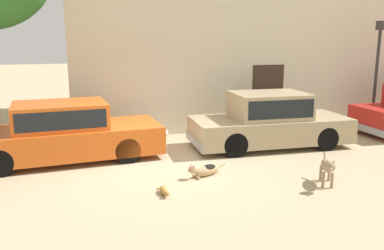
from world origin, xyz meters
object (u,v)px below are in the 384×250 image
at_px(stray_cat, 164,191).
at_px(stray_dog_spotted, 328,167).
at_px(parked_sedan_second, 270,120).
at_px(parked_sedan_nearest, 63,132).
at_px(street_lamp, 378,60).
at_px(stray_dog_tan, 205,170).

bearing_deg(stray_cat, stray_dog_spotted, 80.32).
xyz_separation_m(parked_sedan_second, stray_cat, (-3.55, -2.68, -0.66)).
relative_size(parked_sedan_nearest, street_lamp, 1.42).
relative_size(stray_dog_tan, stray_cat, 1.55).
height_order(parked_sedan_nearest, street_lamp, street_lamp).
bearing_deg(stray_dog_tan, parked_sedan_nearest, -55.26).
distance_m(parked_sedan_second, stray_cat, 4.50).
relative_size(parked_sedan_nearest, stray_dog_spotted, 4.96).
relative_size(parked_sedan_second, street_lamp, 1.29).
relative_size(parked_sedan_nearest, stray_cat, 7.59).
distance_m(stray_cat, street_lamp, 9.14).
height_order(stray_dog_spotted, street_lamp, street_lamp).
bearing_deg(parked_sedan_nearest, parked_sedan_second, -6.47).
height_order(stray_dog_spotted, stray_cat, stray_dog_spotted).
xyz_separation_m(stray_dog_spotted, stray_dog_tan, (-2.22, 1.23, -0.26)).
xyz_separation_m(parked_sedan_nearest, stray_dog_spotted, (5.19, -3.33, -0.30)).
xyz_separation_m(stray_dog_tan, stray_cat, (-1.07, -0.77, -0.07)).
height_order(stray_dog_tan, street_lamp, street_lamp).
bearing_deg(stray_dog_tan, stray_dog_spotted, 131.11).
distance_m(parked_sedan_nearest, stray_dog_spotted, 6.18).
bearing_deg(stray_cat, stray_dog_tan, 124.02).
xyz_separation_m(parked_sedan_nearest, stray_dog_tan, (2.97, -2.10, -0.56)).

